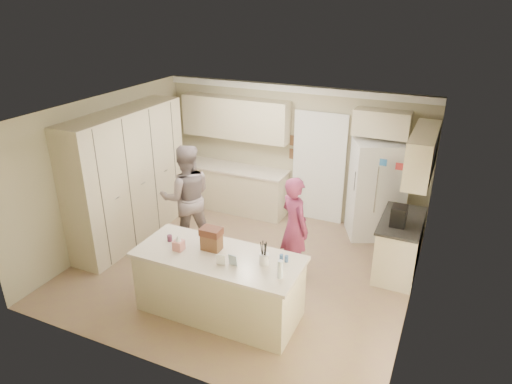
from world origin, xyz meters
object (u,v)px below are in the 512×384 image
at_px(island_base, 219,285).
at_px(tissue_box, 179,245).
at_px(refrigerator, 376,190).
at_px(teen_boy, 187,197).
at_px(teen_girl, 294,227).
at_px(dollhouse_body, 212,242).
at_px(utensil_crock, 264,259).
at_px(coffee_maker, 399,216).

bearing_deg(island_base, tissue_box, -169.70).
height_order(refrigerator, island_base, refrigerator).
height_order(teen_boy, teen_girl, teen_boy).
bearing_deg(tissue_box, teen_boy, 118.94).
bearing_deg(dollhouse_body, island_base, -33.69).
bearing_deg(island_base, teen_girl, 66.89).
distance_m(refrigerator, tissue_box, 3.86).
bearing_deg(utensil_crock, coffee_maker, 52.88).
bearing_deg(dollhouse_body, utensil_crock, -3.58).
height_order(coffee_maker, dollhouse_body, coffee_maker).
relative_size(refrigerator, coffee_maker, 6.00).
height_order(dollhouse_body, teen_boy, teen_boy).
relative_size(utensil_crock, tissue_box, 1.07).
height_order(dollhouse_body, teen_girl, teen_girl).
bearing_deg(refrigerator, teen_boy, -173.68).
height_order(island_base, dollhouse_body, dollhouse_body).
relative_size(dollhouse_body, teen_boy, 0.14).
bearing_deg(tissue_box, teen_girl, 52.39).
xyz_separation_m(coffee_maker, utensil_crock, (-1.40, -1.85, -0.07)).
relative_size(coffee_maker, teen_girl, 0.18).
relative_size(tissue_box, dollhouse_body, 0.54).
height_order(utensil_crock, tissue_box, utensil_crock).
height_order(utensil_crock, dollhouse_body, dollhouse_body).
bearing_deg(island_base, refrigerator, 64.73).
bearing_deg(teen_boy, island_base, 97.59).
relative_size(utensil_crock, teen_girl, 0.09).
height_order(tissue_box, teen_girl, teen_girl).
distance_m(refrigerator, teen_girl, 2.01).
height_order(coffee_maker, utensil_crock, coffee_maker).
bearing_deg(teen_boy, utensil_crock, 109.28).
xyz_separation_m(teen_boy, teen_girl, (1.98, -0.05, -0.11)).
bearing_deg(coffee_maker, teen_girl, -160.29).
xyz_separation_m(island_base, teen_boy, (-1.40, 1.43, 0.49)).
relative_size(refrigerator, teen_girl, 1.10).
relative_size(refrigerator, teen_boy, 0.97).
distance_m(coffee_maker, dollhouse_body, 2.84).
xyz_separation_m(refrigerator, dollhouse_body, (-1.65, -3.07, 0.14)).
relative_size(refrigerator, utensil_crock, 12.00).
bearing_deg(utensil_crock, tissue_box, -172.87).
xyz_separation_m(utensil_crock, tissue_box, (-1.20, -0.15, -0.00)).
xyz_separation_m(coffee_maker, teen_girl, (-1.46, -0.52, -0.25)).
xyz_separation_m(tissue_box, teen_boy, (-0.85, 1.53, -0.07)).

